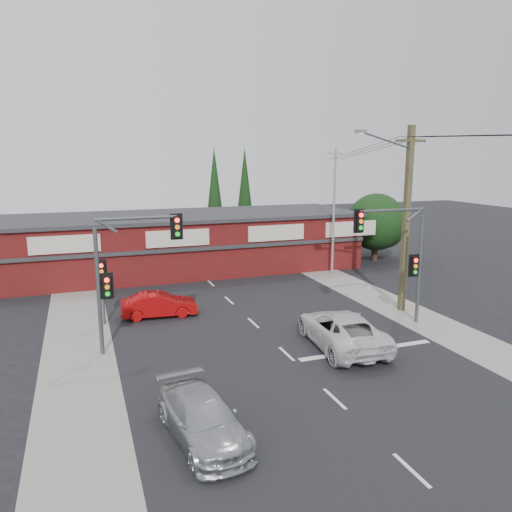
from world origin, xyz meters
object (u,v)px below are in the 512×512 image
object	(u,v)px
red_sedan	(159,305)
shop_building	(181,242)
silver_suv	(203,418)
utility_pole	(405,214)
white_suv	(342,329)

from	to	relation	value
red_sedan	shop_building	bearing A→B (deg)	-13.20
silver_suv	utility_pole	size ratio (longest dim) A/B	0.46
silver_suv	red_sedan	world-z (taller)	silver_suv
red_sedan	utility_pole	size ratio (longest dim) A/B	0.40
white_suv	red_sedan	bearing A→B (deg)	-39.36
red_sedan	white_suv	bearing A→B (deg)	-130.65
shop_building	white_suv	bearing A→B (deg)	-78.26
utility_pole	white_suv	bearing A→B (deg)	-147.14
red_sedan	utility_pole	distance (m)	13.99
white_suv	shop_building	distance (m)	18.10
silver_suv	shop_building	xyz separation A→B (m)	(3.98, 22.87, 1.47)
silver_suv	red_sedan	distance (m)	12.25
white_suv	utility_pole	distance (m)	8.18
white_suv	red_sedan	xyz separation A→B (m)	(-7.04, 7.04, -0.14)
silver_suv	utility_pole	bearing A→B (deg)	26.70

